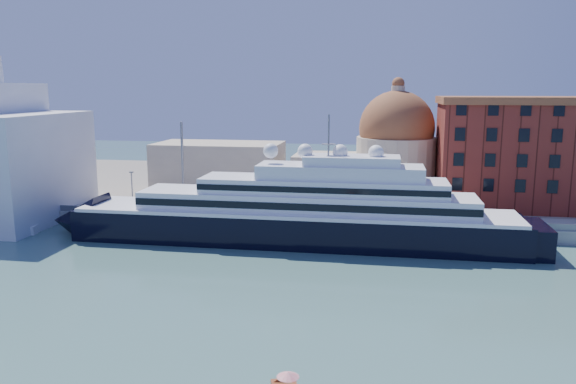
# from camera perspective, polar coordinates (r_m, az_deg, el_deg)

# --- Properties ---
(ground) EXTENTS (400.00, 400.00, 0.00)m
(ground) POSITION_cam_1_polar(r_m,az_deg,el_deg) (79.40, -4.94, -9.42)
(ground) COLOR #345B58
(ground) RESTS_ON ground
(quay) EXTENTS (180.00, 10.00, 2.50)m
(quay) POSITION_cam_1_polar(r_m,az_deg,el_deg) (110.90, -0.53, -2.91)
(quay) COLOR gray
(quay) RESTS_ON ground
(land) EXTENTS (260.00, 72.00, 2.00)m
(land) POSITION_cam_1_polar(r_m,az_deg,el_deg) (150.65, 2.24, 0.58)
(land) COLOR slate
(land) RESTS_ON ground
(quay_fence) EXTENTS (180.00, 0.10, 1.20)m
(quay_fence) POSITION_cam_1_polar(r_m,az_deg,el_deg) (106.17, -0.96, -2.50)
(quay_fence) COLOR slate
(quay_fence) RESTS_ON quay
(superyacht) EXTENTS (88.54, 12.27, 26.46)m
(superyacht) POSITION_cam_1_polar(r_m,az_deg,el_deg) (99.34, -0.82, -2.54)
(superyacht) COLOR black
(superyacht) RESTS_ON ground
(service_barge) EXTENTS (14.19, 6.93, 3.06)m
(service_barge) POSITION_cam_1_polar(r_m,az_deg,el_deg) (119.32, -26.87, -3.29)
(service_barge) COLOR white
(service_barge) RESTS_ON ground
(warehouse) EXTENTS (43.00, 19.00, 23.25)m
(warehouse) POSITION_cam_1_polar(r_m,az_deg,el_deg) (129.08, 24.43, 3.70)
(warehouse) COLOR maroon
(warehouse) RESTS_ON land
(church) EXTENTS (66.00, 18.00, 25.50)m
(church) POSITION_cam_1_polar(r_m,az_deg,el_deg) (131.47, 4.05, 3.46)
(church) COLOR beige
(church) RESTS_ON land
(lamp_posts) EXTENTS (120.80, 2.40, 18.00)m
(lamp_posts) POSITION_cam_1_polar(r_m,az_deg,el_deg) (110.50, -7.18, 1.50)
(lamp_posts) COLOR slate
(lamp_posts) RESTS_ON quay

